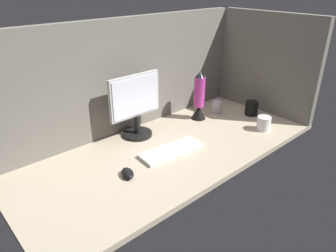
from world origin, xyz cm
name	(u,v)px	position (x,y,z in cm)	size (l,w,h in cm)	color
ground_plane	(171,149)	(0.00, 0.00, -1.50)	(180.00, 80.00, 3.00)	tan
cubicle_wall_back	(130,75)	(0.00, 37.50, 34.10)	(180.00, 5.00, 68.21)	slate
cubicle_wall_side	(264,63)	(87.50, 0.00, 34.10)	(5.00, 80.00, 68.21)	slate
monitor	(135,104)	(-5.59, 25.09, 20.37)	(34.30, 18.00, 38.11)	black
keyboard	(172,151)	(-3.83, -4.86, 1.00)	(37.00, 13.00, 2.00)	silver
mouse	(128,173)	(-35.48, -7.52, 1.70)	(5.60, 9.60, 3.40)	black
mug_steel	(217,107)	(57.84, 15.23, 4.44)	(6.72, 6.72, 8.87)	#B2B2B7
mug_black_travel	(251,108)	(73.52, -3.38, 4.86)	(8.83, 8.83, 9.72)	black
mug_ceramic_white	(264,123)	(58.72, -22.87, 4.47)	(8.52, 8.52, 8.95)	white
lava_lamp	(199,99)	(40.94, 16.97, 13.82)	(10.07, 10.07, 32.94)	black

